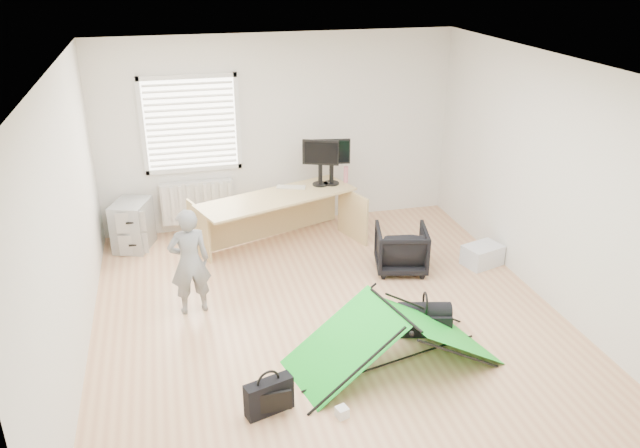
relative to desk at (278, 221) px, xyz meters
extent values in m
plane|color=tan|center=(0.20, -1.92, -0.36)|extent=(5.50, 5.50, 0.00)
cube|color=silver|center=(0.20, 0.83, 0.99)|extent=(5.00, 0.02, 2.70)
cube|color=silver|center=(-1.00, 0.79, 1.19)|extent=(1.20, 0.06, 1.20)
cube|color=silver|center=(-1.00, 0.75, 0.09)|extent=(1.00, 0.12, 0.60)
cube|color=tan|center=(0.00, 0.00, 0.00)|extent=(2.22, 1.35, 0.72)
cube|color=#96999A|center=(-1.89, 0.44, -0.03)|extent=(0.58, 0.67, 0.65)
cube|color=black|center=(0.65, 0.28, 0.60)|extent=(0.50, 0.28, 0.47)
cube|color=black|center=(0.81, 0.28, 0.60)|extent=(0.50, 0.18, 0.47)
cube|color=beige|center=(0.24, 0.27, 0.37)|extent=(0.41, 0.25, 0.02)
cylinder|color=#C16C78|center=(1.03, 0.30, 0.48)|extent=(0.08, 0.08, 0.23)
imported|color=black|center=(1.36, -1.04, -0.07)|extent=(0.75, 0.76, 0.57)
imported|color=gray|center=(-1.22, -1.40, 0.25)|extent=(0.48, 0.35, 1.22)
cube|color=silver|center=(2.42, -1.17, -0.23)|extent=(0.54, 0.45, 0.26)
cube|color=#219C7E|center=(-1.96, 0.72, -0.18)|extent=(0.34, 0.23, 0.37)
cube|color=black|center=(-0.69, -3.25, -0.20)|extent=(0.45, 0.25, 0.32)
cube|color=silver|center=(-0.10, -3.47, -0.31)|extent=(0.12, 0.12, 0.10)
cube|color=black|center=(1.10, -2.40, -0.24)|extent=(0.60, 0.40, 0.24)
camera|label=1|loc=(-1.32, -7.53, 3.32)|focal=35.00mm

